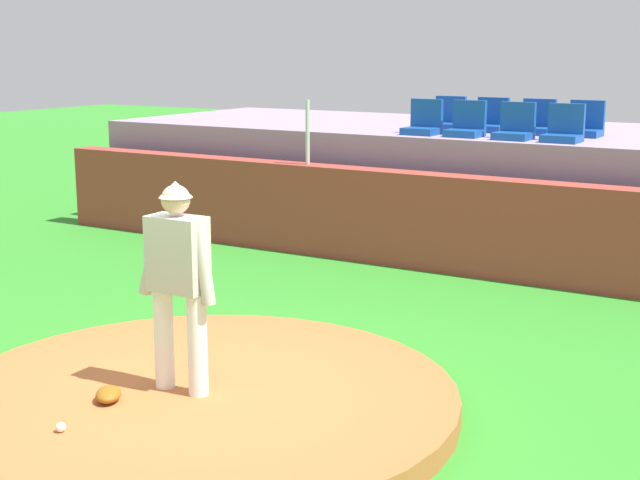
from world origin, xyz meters
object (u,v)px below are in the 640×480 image
object	(u,v)px
stadium_chair_1	(466,125)
stadium_chair_3	(564,130)
stadium_chair_5	(491,121)
fielding_glove	(108,394)
stadium_chair_0	(424,123)
stadium_chair_4	(448,119)
pitcher	(178,272)
stadium_chair_7	(585,125)
stadium_chair_6	(537,123)
baseball	(61,427)
stadium_chair_2	(515,128)

from	to	relation	value
stadium_chair_1	stadium_chair_3	xyz separation A→B (m)	(1.39, -0.04, 0.00)
stadium_chair_5	fielding_glove	bearing A→B (deg)	89.16
stadium_chair_0	stadium_chair_1	world-z (taller)	same
fielding_glove	stadium_chair_0	bearing A→B (deg)	148.31
stadium_chair_4	pitcher	bearing A→B (deg)	97.01
stadium_chair_4	stadium_chair_7	bearing A→B (deg)	178.95
stadium_chair_6	stadium_chair_7	distance (m)	0.69
stadium_chair_4	stadium_chair_6	xyz separation A→B (m)	(1.40, -0.04, 0.00)
pitcher	stadium_chair_4	bearing A→B (deg)	95.42
fielding_glove	stadium_chair_4	size ratio (longest dim) A/B	0.60
baseball	stadium_chair_4	world-z (taller)	stadium_chair_4
stadium_chair_0	stadium_chair_2	distance (m)	1.38
fielding_glove	stadium_chair_6	xyz separation A→B (m)	(0.83, 7.96, 1.61)
stadium_chair_1	stadium_chair_4	distance (m)	1.13
stadium_chair_2	stadium_chair_1	bearing A→B (deg)	-3.35
stadium_chair_1	stadium_chair_3	world-z (taller)	same
pitcher	baseball	xyz separation A→B (m)	(-0.23, -1.09, -0.96)
pitcher	stadium_chair_0	bearing A→B (deg)	96.28
stadium_chair_6	stadium_chair_2	bearing A→B (deg)	89.18
stadium_chair_1	stadium_chair_6	bearing A→B (deg)	-130.30
stadium_chair_2	stadium_chair_6	size ratio (longest dim) A/B	1.00
stadium_chair_0	stadium_chair_1	bearing A→B (deg)	-179.08
stadium_chair_0	stadium_chair_6	xyz separation A→B (m)	(1.39, 0.88, 0.00)
pitcher	stadium_chair_6	xyz separation A→B (m)	(0.48, 7.49, 0.67)
pitcher	stadium_chair_1	world-z (taller)	stadium_chair_1
stadium_chair_4	fielding_glove	bearing A→B (deg)	94.08
stadium_chair_3	stadium_chair_5	bearing A→B (deg)	-34.35
pitcher	stadium_chair_7	bearing A→B (deg)	79.58
stadium_chair_0	stadium_chair_7	world-z (taller)	same
stadium_chair_7	stadium_chair_2	bearing A→B (deg)	52.51
stadium_chair_5	stadium_chair_3	bearing A→B (deg)	145.65
baseball	stadium_chair_1	bearing A→B (deg)	90.18
fielding_glove	baseball	bearing A→B (deg)	-25.06
baseball	stadium_chair_5	xyz separation A→B (m)	(-0.00, 8.61, 1.63)
stadium_chair_7	pitcher	bearing A→B (deg)	81.16
stadium_chair_5	stadium_chair_6	bearing A→B (deg)	177.54
stadium_chair_0	stadium_chair_4	distance (m)	0.92
fielding_glove	stadium_chair_5	size ratio (longest dim) A/B	0.60
fielding_glove	stadium_chair_2	xyz separation A→B (m)	(0.82, 7.05, 1.61)
stadium_chair_5	baseball	bearing A→B (deg)	90.03
stadium_chair_1	stadium_chair_3	bearing A→B (deg)	178.48
stadium_chair_4	stadium_chair_1	bearing A→B (deg)	126.24
stadium_chair_5	stadium_chair_7	xyz separation A→B (m)	(1.40, -0.03, 0.00)
stadium_chair_2	stadium_chair_7	xyz separation A→B (m)	(0.70, 0.91, 0.00)
stadium_chair_5	stadium_chair_0	bearing A→B (deg)	53.34
stadium_chair_5	stadium_chair_7	distance (m)	1.40
baseball	stadium_chair_2	bearing A→B (deg)	84.81
stadium_chair_7	fielding_glove	bearing A→B (deg)	79.20
stadium_chair_5	stadium_chair_2	bearing A→B (deg)	126.74
pitcher	stadium_chair_4	world-z (taller)	stadium_chair_4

